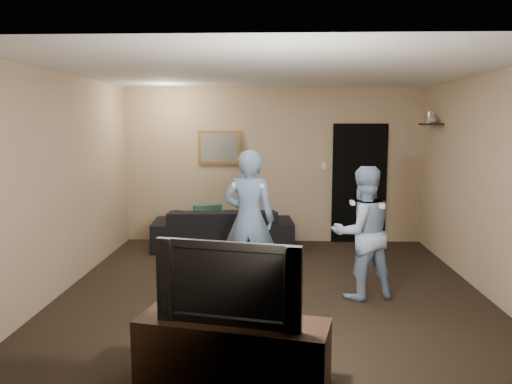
{
  "coord_description": "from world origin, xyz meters",
  "views": [
    {
      "loc": [
        0.02,
        -5.9,
        2.01
      ],
      "look_at": [
        -0.21,
        0.3,
        1.15
      ],
      "focal_mm": 35.0,
      "sensor_mm": 36.0,
      "label": 1
    }
  ],
  "objects_px": {
    "wii_player_left": "(249,219)",
    "wii_player_right": "(362,233)",
    "sofa": "(223,228)",
    "television": "(232,280)",
    "tv_console": "(232,353)"
  },
  "relations": [
    {
      "from": "wii_player_left",
      "to": "wii_player_right",
      "type": "relative_size",
      "value": 1.11
    },
    {
      "from": "sofa",
      "to": "television",
      "type": "bearing_deg",
      "value": 92.39
    },
    {
      "from": "sofa",
      "to": "wii_player_right",
      "type": "xyz_separation_m",
      "value": [
        1.83,
        -2.26,
        0.44
      ]
    },
    {
      "from": "wii_player_right",
      "to": "television",
      "type": "bearing_deg",
      "value": -123.83
    },
    {
      "from": "television",
      "to": "wii_player_right",
      "type": "bearing_deg",
      "value": 68.74
    },
    {
      "from": "wii_player_right",
      "to": "tv_console",
      "type": "bearing_deg",
      "value": -123.83
    },
    {
      "from": "television",
      "to": "wii_player_right",
      "type": "height_order",
      "value": "wii_player_right"
    },
    {
      "from": "sofa",
      "to": "wii_player_left",
      "type": "height_order",
      "value": "wii_player_left"
    },
    {
      "from": "sofa",
      "to": "wii_player_right",
      "type": "relative_size",
      "value": 1.46
    },
    {
      "from": "sofa",
      "to": "tv_console",
      "type": "bearing_deg",
      "value": 92.39
    },
    {
      "from": "sofa",
      "to": "wii_player_left",
      "type": "relative_size",
      "value": 1.31
    },
    {
      "from": "tv_console",
      "to": "wii_player_right",
      "type": "xyz_separation_m",
      "value": [
        1.33,
        1.99,
        0.52
      ]
    },
    {
      "from": "sofa",
      "to": "tv_console",
      "type": "distance_m",
      "value": 4.28
    },
    {
      "from": "tv_console",
      "to": "television",
      "type": "height_order",
      "value": "television"
    },
    {
      "from": "tv_console",
      "to": "wii_player_right",
      "type": "relative_size",
      "value": 0.97
    }
  ]
}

